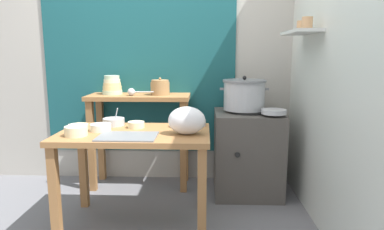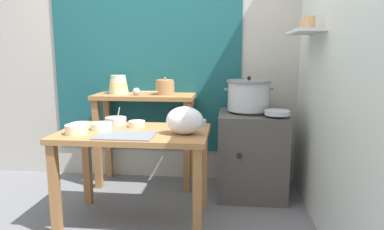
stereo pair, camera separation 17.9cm
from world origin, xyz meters
TOP-DOWN VIEW (x-y plane):
  - ground_plane at (0.00, 0.00)m, footprint 9.00×9.00m
  - wall_back at (0.08, 1.10)m, footprint 4.40×0.12m
  - wall_right at (1.40, 0.20)m, footprint 0.30×3.20m
  - prep_table at (-0.01, 0.05)m, footprint 1.10×0.66m
  - back_shelf_table at (-0.12, 0.83)m, footprint 0.96×0.40m
  - stove_block at (0.90, 0.70)m, footprint 0.60×0.61m
  - steamer_pot at (0.86, 0.72)m, footprint 0.44×0.39m
  - clay_pot at (0.08, 0.83)m, footprint 0.18×0.18m
  - bowl_stack_enamel at (-0.39, 0.86)m, footprint 0.19×0.19m
  - ladle at (-0.17, 0.76)m, footprint 0.30×0.07m
  - serving_tray at (-0.03, -0.12)m, footprint 0.40×0.28m
  - plastic_bag at (0.37, -0.02)m, footprint 0.26×0.19m
  - wide_pan at (1.09, 0.50)m, footprint 0.21×0.21m
  - prep_bowl_0 at (0.45, 0.27)m, footprint 0.12×0.12m
  - prep_bowl_1 at (-0.27, 0.07)m, footprint 0.15×0.15m
  - prep_bowl_2 at (-0.22, 0.26)m, footprint 0.17×0.17m
  - prep_bowl_3 at (-0.44, 0.09)m, footprint 0.15×0.15m
  - prep_bowl_4 at (-0.39, -0.10)m, footprint 0.16×0.16m
  - prep_bowl_5 at (0.31, 0.23)m, footprint 0.14×0.14m
  - prep_bowl_6 at (-0.03, 0.19)m, footprint 0.13×0.13m

SIDE VIEW (x-z plane):
  - ground_plane at x=0.00m, z-range 0.00..0.00m
  - stove_block at x=0.90m, z-range -0.01..0.77m
  - prep_table at x=-0.01m, z-range 0.25..0.97m
  - back_shelf_table at x=-0.12m, z-range 0.23..1.13m
  - serving_tray at x=-0.03m, z-range 0.72..0.73m
  - prep_bowl_3 at x=-0.44m, z-range 0.72..0.77m
  - prep_bowl_6 at x=-0.03m, z-range 0.72..0.77m
  - prep_bowl_0 at x=0.45m, z-range 0.72..0.77m
  - prep_bowl_5 at x=0.31m, z-range 0.72..0.77m
  - prep_bowl_1 at x=-0.27m, z-range 0.72..0.77m
  - prep_bowl_2 at x=-0.22m, z-range 0.68..0.82m
  - prep_bowl_4 at x=-0.39m, z-range 0.72..0.79m
  - wide_pan at x=1.09m, z-range 0.78..0.82m
  - plastic_bag at x=0.37m, z-range 0.72..0.92m
  - steamer_pot at x=0.86m, z-range 0.76..1.07m
  - ladle at x=-0.17m, z-range 0.90..0.97m
  - clay_pot at x=0.08m, z-range 0.89..1.05m
  - bowl_stack_enamel at x=-0.39m, z-range 0.89..1.07m
  - wall_right at x=1.40m, z-range 0.00..2.60m
  - wall_back at x=0.08m, z-range 0.00..2.60m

